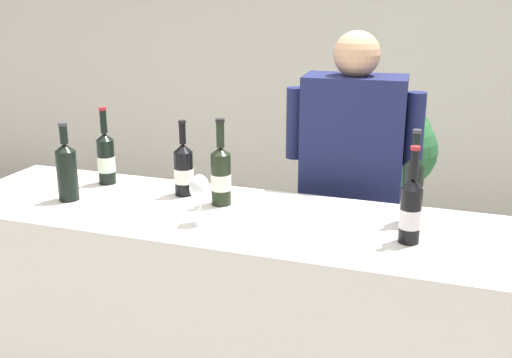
{
  "coord_description": "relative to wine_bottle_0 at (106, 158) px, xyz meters",
  "views": [
    {
      "loc": [
        0.88,
        -2.06,
        1.81
      ],
      "look_at": [
        0.16,
        0.0,
        1.14
      ],
      "focal_mm": 43.73,
      "sensor_mm": 36.0,
      "label": 1
    }
  ],
  "objects": [
    {
      "name": "wine_bottle_0",
      "position": [
        0.0,
        0.0,
        0.0
      ],
      "size": [
        0.08,
        0.08,
        0.34
      ],
      "color": "black",
      "rests_on": "counter"
    },
    {
      "name": "wall_back",
      "position": [
        0.59,
        2.41,
        0.29
      ],
      "size": [
        8.0,
        0.1,
        2.8
      ],
      "primitive_type": "cube",
      "color": "beige",
      "rests_on": "ground_plane"
    },
    {
      "name": "wine_bottle_1",
      "position": [
        1.3,
        -0.05,
        0.01
      ],
      "size": [
        0.07,
        0.07,
        0.35
      ],
      "color": "black",
      "rests_on": "counter"
    },
    {
      "name": "wine_bottle_5",
      "position": [
        0.39,
        -0.03,
        -0.01
      ],
      "size": [
        0.08,
        0.08,
        0.31
      ],
      "color": "black",
      "rests_on": "counter"
    },
    {
      "name": "wine_bottle_2",
      "position": [
        1.32,
        -0.24,
        -0.0
      ],
      "size": [
        0.07,
        0.07,
        0.33
      ],
      "color": "black",
      "rests_on": "counter"
    },
    {
      "name": "wine_bottle_3",
      "position": [
        -0.03,
        -0.24,
        0.01
      ],
      "size": [
        0.08,
        0.08,
        0.32
      ],
      "color": "black",
      "rests_on": "counter"
    },
    {
      "name": "wine_bottle_4",
      "position": [
        0.58,
        -0.09,
        0.0
      ],
      "size": [
        0.08,
        0.08,
        0.34
      ],
      "color": "black",
      "rests_on": "counter"
    },
    {
      "name": "wine_glass",
      "position": [
        0.58,
        -0.31,
        0.01
      ],
      "size": [
        0.08,
        0.08,
        0.19
      ],
      "color": "silver",
      "rests_on": "counter"
    },
    {
      "name": "person_server",
      "position": [
        1.0,
        0.39,
        -0.31
      ],
      "size": [
        0.59,
        0.27,
        1.64
      ],
      "color": "black",
      "rests_on": "ground_plane"
    },
    {
      "name": "potted_shrub",
      "position": [
        1.04,
        1.08,
        -0.18
      ],
      "size": [
        0.59,
        0.6,
        1.34
      ],
      "color": "brown",
      "rests_on": "ground_plane"
    },
    {
      "name": "counter",
      "position": [
        0.59,
        -0.19,
        -0.61
      ],
      "size": [
        2.16,
        0.65,
        0.99
      ],
      "primitive_type": "cube",
      "color": "beige",
      "rests_on": "ground_plane"
    }
  ]
}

